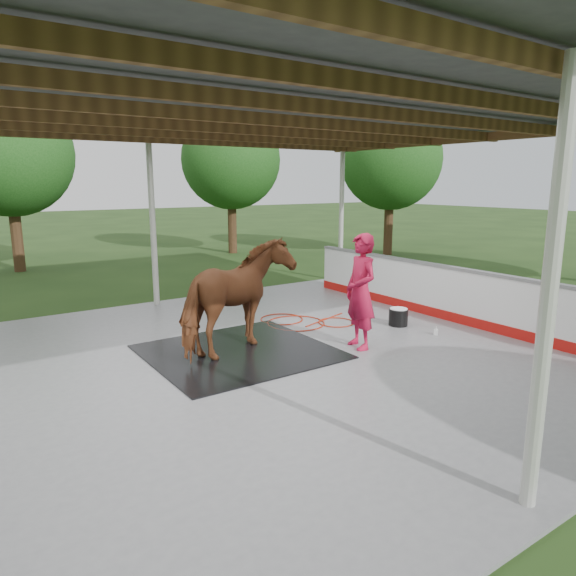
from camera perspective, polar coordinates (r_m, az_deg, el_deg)
ground at (r=8.57m, az=-3.24°, el=-8.20°), size 100.00×100.00×0.00m
concrete_slab at (r=8.56m, az=-3.24°, el=-8.04°), size 12.00×10.00×0.05m
pavilion_structure at (r=8.13m, az=-3.58°, el=19.10°), size 12.60×10.60×4.05m
dasher_board at (r=11.39m, az=16.92°, el=-0.58°), size 0.16×8.00×1.15m
tree_belt at (r=9.03m, az=-4.93°, el=17.20°), size 28.00×28.00×5.80m
rubber_mat at (r=8.91m, az=-5.46°, el=-7.04°), size 2.97×2.79×0.02m
horse at (r=8.65m, az=-5.58°, el=-1.05°), size 2.45×1.81×1.89m
handler at (r=8.96m, az=8.08°, el=-0.39°), size 0.61×0.81×2.01m
wash_bucket at (r=10.68m, az=12.16°, el=-3.13°), size 0.39×0.39×0.36m
soap_bottle_a at (r=10.28m, az=8.64°, el=-3.73°), size 0.12×0.12×0.31m
soap_bottle_b at (r=10.21m, az=16.11°, el=-4.59°), size 0.11×0.11×0.17m
hose_coil at (r=10.70m, az=1.33°, el=-3.76°), size 1.92×1.68×0.02m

